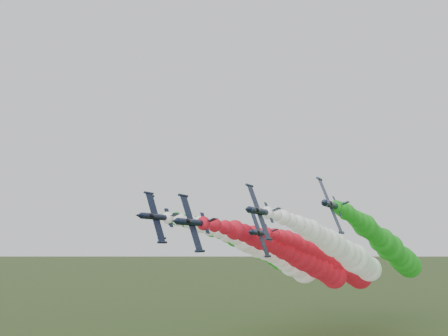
{
  "coord_description": "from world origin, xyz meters",
  "views": [
    {
      "loc": [
        41.19,
        -82.84,
        30.44
      ],
      "look_at": [
        0.75,
        -3.07,
        45.84
      ],
      "focal_mm": 35.0,
      "sensor_mm": 36.0,
      "label": 1
    }
  ],
  "objects_px": {
    "jet_inner_left": "(279,257)",
    "jet_inner_right": "(347,254)",
    "jet_lead": "(306,261)",
    "jet_outer_left": "(265,251)",
    "jet_trail": "(340,265)",
    "jet_outer_right": "(392,250)"
  },
  "relations": [
    {
      "from": "jet_outer_right",
      "to": "jet_trail",
      "type": "relative_size",
      "value": 0.99
    },
    {
      "from": "jet_outer_left",
      "to": "jet_trail",
      "type": "distance_m",
      "value": 25.49
    },
    {
      "from": "jet_inner_left",
      "to": "jet_outer_left",
      "type": "relative_size",
      "value": 1.0
    },
    {
      "from": "jet_lead",
      "to": "jet_outer_left",
      "type": "height_order",
      "value": "jet_outer_left"
    },
    {
      "from": "jet_outer_right",
      "to": "jet_trail",
      "type": "bearing_deg",
      "value": 148.3
    },
    {
      "from": "jet_inner_left",
      "to": "jet_inner_right",
      "type": "xyz_separation_m",
      "value": [
        21.41,
        0.97,
        1.01
      ]
    },
    {
      "from": "jet_lead",
      "to": "jet_outer_left",
      "type": "bearing_deg",
      "value": 137.85
    },
    {
      "from": "jet_lead",
      "to": "jet_inner_left",
      "type": "relative_size",
      "value": 0.99
    },
    {
      "from": "jet_lead",
      "to": "jet_inner_right",
      "type": "height_order",
      "value": "jet_inner_right"
    },
    {
      "from": "jet_inner_left",
      "to": "jet_outer_right",
      "type": "xyz_separation_m",
      "value": [
        33.52,
        5.64,
        2.23
      ]
    },
    {
      "from": "jet_outer_left",
      "to": "jet_outer_right",
      "type": "distance_m",
      "value": 42.27
    },
    {
      "from": "jet_trail",
      "to": "jet_lead",
      "type": "bearing_deg",
      "value": -100.8
    },
    {
      "from": "jet_inner_right",
      "to": "jet_outer_right",
      "type": "relative_size",
      "value": 1.0
    },
    {
      "from": "jet_inner_left",
      "to": "jet_outer_right",
      "type": "bearing_deg",
      "value": 9.55
    },
    {
      "from": "jet_inner_left",
      "to": "jet_outer_left",
      "type": "bearing_deg",
      "value": 130.16
    },
    {
      "from": "jet_outer_left",
      "to": "jet_trail",
      "type": "xyz_separation_m",
      "value": [
        24.28,
        6.52,
        -4.24
      ]
    },
    {
      "from": "jet_lead",
      "to": "jet_inner_left",
      "type": "distance_m",
      "value": 13.56
    },
    {
      "from": "jet_outer_right",
      "to": "jet_lead",
      "type": "bearing_deg",
      "value": -149.22
    },
    {
      "from": "jet_inner_left",
      "to": "jet_trail",
      "type": "bearing_deg",
      "value": 46.48
    },
    {
      "from": "jet_lead",
      "to": "jet_trail",
      "type": "xyz_separation_m",
      "value": [
        4.64,
        24.3,
        -1.97
      ]
    },
    {
      "from": "jet_lead",
      "to": "jet_outer_left",
      "type": "distance_m",
      "value": 26.59
    },
    {
      "from": "jet_inner_left",
      "to": "jet_outer_left",
      "type": "height_order",
      "value": "jet_outer_left"
    }
  ]
}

